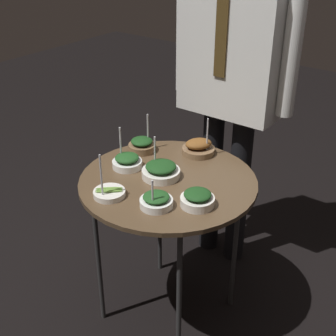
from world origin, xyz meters
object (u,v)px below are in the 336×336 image
at_px(bowl_spinach_mid_right, 162,170).
at_px(bowl_spinach_far_rim, 156,201).
at_px(bowl_spinach_near_rim, 127,161).
at_px(bowl_roast_front_left, 198,148).
at_px(bowl_spinach_center, 197,199).
at_px(bowl_asparagus_back_left, 109,193).
at_px(serving_cart, 168,190).
at_px(bowl_spinach_mid_left, 142,145).
at_px(waiter_figure, 233,63).

bearing_deg(bowl_spinach_mid_right, bowl_spinach_far_rim, -57.38).
bearing_deg(bowl_spinach_near_rim, bowl_roast_front_left, 59.37).
xyz_separation_m(bowl_spinach_mid_right, bowl_spinach_near_rim, (-0.16, -0.03, -0.00)).
relative_size(bowl_spinach_far_rim, bowl_spinach_near_rim, 0.74).
bearing_deg(bowl_spinach_center, bowl_asparagus_back_left, -153.73).
bearing_deg(bowl_roast_front_left, bowl_spinach_mid_right, -91.35).
relative_size(bowl_asparagus_back_left, bowl_roast_front_left, 1.08).
relative_size(serving_cart, bowl_spinach_mid_left, 4.30).
xyz_separation_m(bowl_spinach_mid_left, bowl_spinach_center, (0.43, -0.21, -0.00)).
distance_m(bowl_asparagus_back_left, bowl_spinach_center, 0.32).
height_order(bowl_asparagus_back_left, bowl_spinach_far_rim, bowl_asparagus_back_left).
distance_m(bowl_roast_front_left, bowl_spinach_near_rim, 0.32).
distance_m(bowl_spinach_mid_right, bowl_spinach_near_rim, 0.16).
relative_size(bowl_roast_front_left, bowl_spinach_near_rim, 1.02).
bearing_deg(serving_cart, bowl_spinach_center, -23.09).
bearing_deg(waiter_figure, bowl_spinach_mid_right, -89.47).
bearing_deg(bowl_asparagus_back_left, bowl_spinach_near_rim, 114.37).
xyz_separation_m(bowl_roast_front_left, bowl_spinach_near_rim, (-0.16, -0.27, -0.00)).
relative_size(bowl_asparagus_back_left, bowl_spinach_center, 1.48).
bearing_deg(bowl_spinach_mid_right, bowl_spinach_mid_left, 148.52).
relative_size(bowl_spinach_mid_left, bowl_roast_front_left, 0.96).
xyz_separation_m(bowl_spinach_center, bowl_roast_front_left, (-0.22, 0.33, 0.00)).
height_order(bowl_asparagus_back_left, waiter_figure, waiter_figure).
distance_m(bowl_spinach_far_rim, waiter_figure, 0.77).
bearing_deg(bowl_spinach_near_rim, bowl_spinach_mid_right, 9.12).
bearing_deg(waiter_figure, serving_cart, -85.67).
distance_m(bowl_asparagus_back_left, bowl_roast_front_left, 0.48).
bearing_deg(bowl_roast_front_left, bowl_spinach_near_rim, -120.63).
xyz_separation_m(bowl_spinach_far_rim, waiter_figure, (-0.12, 0.70, 0.30)).
relative_size(bowl_spinach_mid_left, bowl_spinach_near_rim, 0.98).
relative_size(bowl_spinach_mid_right, bowl_roast_front_left, 0.93).
height_order(serving_cart, bowl_spinach_mid_right, bowl_spinach_mid_right).
bearing_deg(serving_cart, bowl_spinach_mid_right, 172.25).
height_order(bowl_spinach_center, waiter_figure, waiter_figure).
bearing_deg(bowl_roast_front_left, waiter_figure, 92.28).
xyz_separation_m(serving_cart, bowl_spinach_center, (0.19, -0.08, 0.07)).
distance_m(bowl_spinach_mid_right, bowl_spinach_center, 0.24).
distance_m(bowl_spinach_mid_right, waiter_figure, 0.60).
relative_size(bowl_spinach_mid_right, waiter_figure, 0.10).
height_order(serving_cart, bowl_spinach_center, bowl_spinach_center).
distance_m(bowl_spinach_far_rim, bowl_spinach_near_rim, 0.31).
distance_m(bowl_asparagus_back_left, bowl_spinach_mid_left, 0.38).
relative_size(bowl_spinach_mid_right, bowl_spinach_center, 1.27).
relative_size(bowl_spinach_far_rim, waiter_figure, 0.08).
height_order(bowl_spinach_far_rim, bowl_spinach_near_rim, bowl_spinach_near_rim).
bearing_deg(waiter_figure, bowl_asparagus_back_left, -94.55).
height_order(bowl_asparagus_back_left, bowl_spinach_mid_left, bowl_asparagus_back_left).
height_order(bowl_spinach_center, bowl_spinach_far_rim, bowl_spinach_far_rim).
distance_m(serving_cart, bowl_spinach_center, 0.22).
distance_m(serving_cart, bowl_spinach_mid_left, 0.28).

